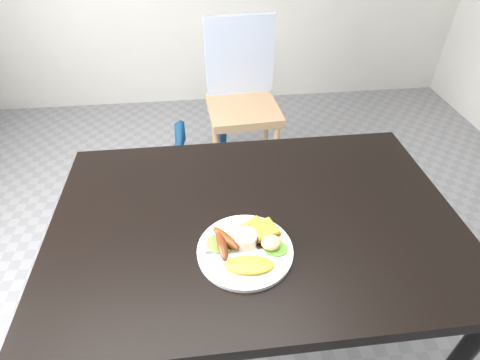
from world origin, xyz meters
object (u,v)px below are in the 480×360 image
at_px(dining_table, 256,220).
at_px(dining_chair, 243,110).
at_px(person, 152,116).
at_px(plate, 245,250).

xyz_separation_m(dining_table, dining_chair, (0.11, 1.19, -0.28)).
bearing_deg(dining_table, person, 118.37).
distance_m(person, plate, 0.84).
bearing_deg(person, dining_table, 132.53).
distance_m(dining_table, dining_chair, 1.22).
bearing_deg(dining_chair, plate, -100.59).
bearing_deg(dining_table, plate, -110.17).
height_order(dining_table, plate, plate).
height_order(dining_table, dining_chair, dining_table).
distance_m(dining_chair, plate, 1.36).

